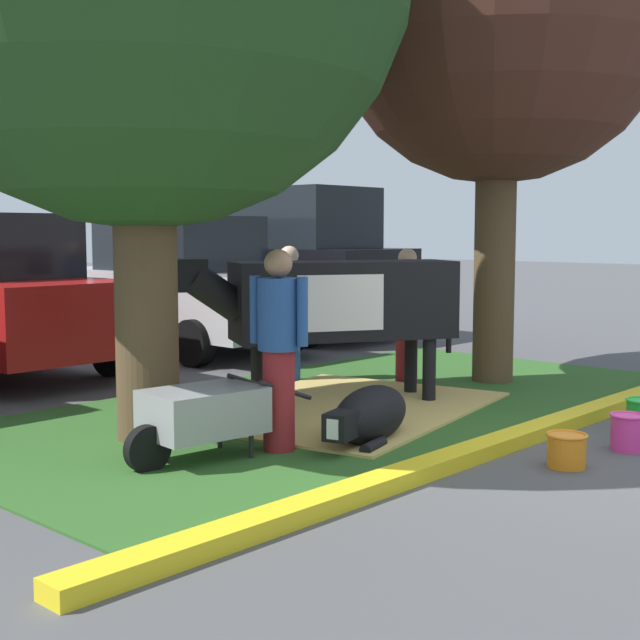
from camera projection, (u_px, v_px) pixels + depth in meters
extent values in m
plane|color=#4C4C4F|center=(548.00, 451.00, 7.23)|extent=(80.00, 80.00, 0.00)
cube|color=#2D5B23|center=(344.00, 405.00, 9.12)|extent=(8.17, 4.06, 0.02)
cube|color=yellow|center=(533.00, 432.00, 7.65)|extent=(9.37, 0.24, 0.12)
cube|color=tan|center=(342.00, 408.00, 8.86)|extent=(3.61, 2.98, 0.04)
cylinder|color=brown|center=(146.00, 296.00, 7.50)|extent=(0.54, 0.54, 2.50)
cylinder|color=brown|center=(495.00, 259.00, 10.39)|extent=(0.48, 0.48, 2.96)
sphere|color=#4C281E|center=(500.00, 8.00, 10.10)|extent=(4.01, 4.01, 4.01)
cube|color=black|center=(344.00, 300.00, 9.08)|extent=(2.34, 1.76, 0.80)
cube|color=white|center=(330.00, 300.00, 9.03)|extent=(1.14, 1.07, 0.56)
cylinder|color=black|center=(216.00, 293.00, 8.67)|extent=(0.71, 0.60, 0.58)
cube|color=black|center=(184.00, 275.00, 8.56)|extent=(0.51, 0.45, 0.32)
cube|color=white|center=(163.00, 280.00, 8.50)|extent=(0.20, 0.23, 0.20)
cylinder|color=black|center=(269.00, 379.00, 8.66)|extent=(0.14, 0.14, 0.70)
cylinder|color=black|center=(258.00, 372.00, 9.13)|extent=(0.14, 0.14, 0.70)
cylinder|color=black|center=(429.00, 371.00, 9.17)|extent=(0.14, 0.14, 0.70)
cylinder|color=black|center=(411.00, 364.00, 9.64)|extent=(0.14, 0.14, 0.70)
cylinder|color=black|center=(449.00, 321.00, 9.46)|extent=(0.06, 0.06, 0.70)
ellipsoid|color=black|center=(371.00, 414.00, 7.54)|extent=(1.19, 0.76, 0.48)
cube|color=black|center=(340.00, 426.00, 7.00)|extent=(0.32, 0.27, 0.22)
cube|color=silver|center=(334.00, 429.00, 6.90)|extent=(0.08, 0.11, 0.16)
cylinder|color=black|center=(374.00, 446.00, 7.16)|extent=(0.36, 0.19, 0.10)
cylinder|color=maroon|center=(407.00, 349.00, 10.41)|extent=(0.26, 0.26, 0.82)
cylinder|color=#23478C|center=(407.00, 291.00, 10.34)|extent=(0.34, 0.34, 0.56)
sphere|color=tan|center=(408.00, 258.00, 10.30)|extent=(0.22, 0.22, 0.22)
cylinder|color=#23478C|center=(426.00, 289.00, 10.29)|extent=(0.09, 0.09, 0.54)
cylinder|color=#23478C|center=(389.00, 288.00, 10.38)|extent=(0.09, 0.09, 0.54)
cylinder|color=maroon|center=(279.00, 401.00, 7.15)|extent=(0.26, 0.26, 0.85)
cylinder|color=#23478C|center=(278.00, 314.00, 7.08)|extent=(0.34, 0.34, 0.58)
sphere|color=#8C664C|center=(278.00, 264.00, 7.04)|extent=(0.23, 0.23, 0.23)
cylinder|color=#23478C|center=(255.00, 309.00, 7.18)|extent=(0.09, 0.09, 0.55)
cylinder|color=#23478C|center=(302.00, 312.00, 6.98)|extent=(0.09, 0.09, 0.55)
cylinder|color=#23478C|center=(289.00, 348.00, 10.46)|extent=(0.26, 0.26, 0.83)
cylinder|color=#23478C|center=(289.00, 289.00, 10.39)|extent=(0.34, 0.34, 0.57)
sphere|color=beige|center=(289.00, 255.00, 10.35)|extent=(0.23, 0.23, 0.23)
cylinder|color=#23478C|center=(307.00, 287.00, 10.43)|extent=(0.09, 0.09, 0.54)
cylinder|color=#23478C|center=(271.00, 287.00, 10.34)|extent=(0.09, 0.09, 0.54)
cube|color=gray|center=(203.00, 411.00, 6.88)|extent=(0.96, 0.70, 0.36)
cylinder|color=black|center=(148.00, 449.00, 6.58)|extent=(0.37, 0.14, 0.36)
cylinder|color=black|center=(251.00, 445.00, 6.94)|extent=(0.04, 0.04, 0.24)
cylinder|color=black|center=(220.00, 436.00, 7.27)|extent=(0.04, 0.04, 0.24)
cylinder|color=black|center=(286.00, 390.00, 7.13)|extent=(0.53, 0.10, 0.23)
cylinder|color=black|center=(253.00, 383.00, 7.46)|extent=(0.53, 0.10, 0.23)
cylinder|color=orange|center=(566.00, 451.00, 6.74)|extent=(0.29, 0.29, 0.25)
torus|color=orange|center=(567.00, 435.00, 6.72)|extent=(0.32, 0.32, 0.02)
cylinder|color=#EA3893|center=(628.00, 433.00, 7.25)|extent=(0.27, 0.27, 0.29)
torus|color=#EA3893|center=(628.00, 415.00, 7.23)|extent=(0.30, 0.30, 0.02)
cylinder|color=black|center=(111.00, 350.00, 10.97)|extent=(0.22, 0.64, 0.64)
cube|color=silver|center=(180.00, 300.00, 13.26)|extent=(1.81, 4.40, 0.90)
cube|color=black|center=(179.00, 243.00, 13.18)|extent=(1.59, 2.20, 0.80)
cylinder|color=black|center=(76.00, 327.00, 13.61)|extent=(0.22, 0.64, 0.64)
cylinder|color=black|center=(169.00, 319.00, 14.93)|extent=(0.22, 0.64, 0.64)
cylinder|color=black|center=(194.00, 343.00, 11.69)|extent=(0.22, 0.64, 0.64)
cylinder|color=black|center=(289.00, 332.00, 13.01)|extent=(0.22, 0.64, 0.64)
cube|color=black|center=(281.00, 282.00, 15.25)|extent=(1.91, 4.60, 1.20)
cube|color=black|center=(281.00, 218.00, 15.14)|extent=(1.68, 3.20, 1.00)
cylinder|color=black|center=(184.00, 315.00, 15.62)|extent=(0.22, 0.64, 0.64)
cylinder|color=black|center=(261.00, 308.00, 17.01)|extent=(0.22, 0.64, 0.64)
cylinder|color=black|center=(306.00, 327.00, 13.61)|extent=(0.22, 0.64, 0.64)
cylinder|color=black|center=(382.00, 318.00, 15.00)|extent=(0.22, 0.64, 0.64)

